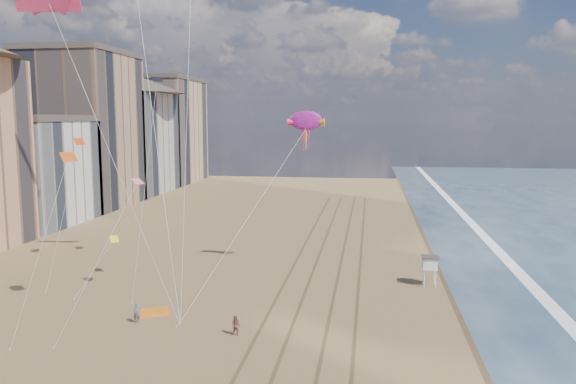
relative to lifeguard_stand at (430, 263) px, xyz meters
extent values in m
plane|color=#42301E|center=(5.88, 11.01, -2.30)|extent=(260.00, 260.00, 0.00)
plane|color=white|center=(10.08, 11.01, -2.30)|extent=(260.00, 260.00, 0.00)
cube|color=brown|center=(-14.32, 1.01, -2.29)|extent=(0.28, 120.00, 0.01)
cube|color=brown|center=(-11.92, 1.01, -2.29)|extent=(0.28, 120.00, 0.01)
cube|color=brown|center=(-9.12, 1.01, -2.29)|extent=(0.28, 120.00, 0.01)
cube|color=brown|center=(-6.92, 1.01, -2.29)|extent=(0.28, 120.00, 0.01)
cube|color=silver|center=(-58.12, 25.01, 5.70)|extent=(14.00, 18.00, 16.00)
cube|color=#473D38|center=(-58.12, 25.01, 14.20)|extent=(14.28, 18.36, 1.00)
cube|color=tan|center=(-59.12, 43.01, 11.70)|extent=(16.00, 20.00, 28.00)
cube|color=#473D38|center=(-59.12, 43.01, 26.20)|extent=(16.32, 20.40, 1.00)
cube|color=#BCB2A3|center=(-58.62, 63.01, 8.70)|extent=(15.00, 22.00, 22.00)
cone|color=#473D38|center=(-58.62, 63.01, 21.90)|extent=(34.22, 34.22, 4.40)
cube|color=tan|center=(-59.12, 85.01, 10.70)|extent=(16.00, 24.00, 26.00)
cube|color=#473D38|center=(-59.12, 85.01, 24.20)|extent=(16.32, 24.48, 1.00)
cylinder|color=white|center=(-0.55, -0.55, -1.48)|extent=(0.11, 0.11, 1.65)
cylinder|color=white|center=(0.55, -0.55, -1.48)|extent=(0.11, 0.11, 1.65)
cylinder|color=white|center=(-0.55, 0.55, -1.48)|extent=(0.11, 0.11, 1.65)
cylinder|color=white|center=(0.55, 0.55, -1.48)|extent=(0.11, 0.11, 1.65)
cube|color=white|center=(0.00, 0.00, -0.51)|extent=(1.47, 1.47, 0.11)
cube|color=white|center=(0.00, 0.00, 0.04)|extent=(1.38, 1.38, 1.01)
cube|color=#473D38|center=(0.00, 0.00, 0.64)|extent=(1.65, 1.65, 0.09)
cube|color=orange|center=(-23.98, -11.68, -2.16)|extent=(2.97, 2.55, 0.29)
ellipsoid|color=#9B1784|center=(-12.63, 2.55, 13.93)|extent=(3.89, 0.73, 2.31)
cone|color=#DF1546|center=(-14.02, 2.55, 13.76)|extent=(1.04, 0.87, 0.87)
cone|color=#FFA91A|center=(-11.24, 2.55, 13.76)|extent=(1.04, 0.87, 0.87)
cylinder|color=silver|center=(-16.79, -5.94, 5.38)|extent=(0.03, 0.03, 24.38)
imported|color=#54586C|center=(-24.44, -13.96, -1.48)|extent=(0.70, 0.57, 1.64)
imported|color=brown|center=(-15.90, -15.41, -1.50)|extent=(0.89, 0.76, 1.59)
cube|color=#D22E57|center=(-31.16, -13.24, 23.32)|extent=(5.08, 1.68, 1.73)
plane|color=pink|center=(-26.40, -8.36, 8.61)|extent=(1.42, 1.44, 0.46)
plane|color=#FBF61A|center=(-32.27, -1.33, 1.70)|extent=(1.41, 1.37, 0.58)
plane|color=#CE4F13|center=(-29.95, -13.48, 11.09)|extent=(1.99, 1.98, 0.70)
plane|color=red|center=(-36.83, 0.87, 11.71)|extent=(1.64, 1.64, 0.70)
plane|color=black|center=(-27.55, -0.06, 18.09)|extent=(1.63, 1.59, 0.56)
camera|label=1|loc=(-6.00, -55.35, 14.13)|focal=35.00mm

